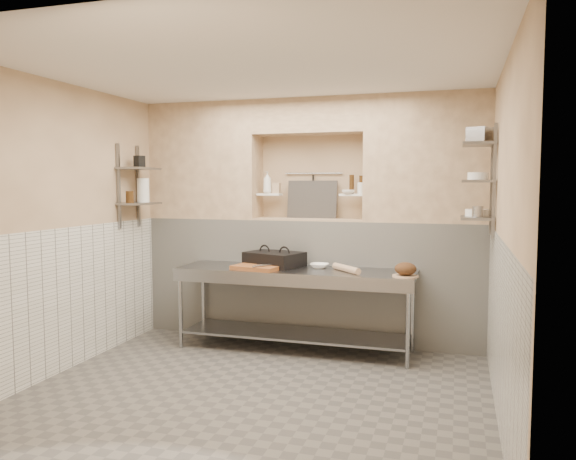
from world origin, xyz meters
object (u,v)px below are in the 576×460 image
at_px(mixing_bowl, 319,266).
at_px(bowl_alcove, 348,192).
at_px(panini_press, 274,259).
at_px(bread_loaf, 405,269).
at_px(jug_left, 143,190).
at_px(bottle_soap, 267,183).
at_px(prep_table, 295,293).
at_px(rolling_pin, 346,269).
at_px(cutting_board, 258,267).

distance_m(mixing_bowl, bowl_alcove, 0.92).
bearing_deg(panini_press, bread_loaf, 8.12).
distance_m(bowl_alcove, jug_left, 2.37).
height_order(bread_loaf, bottle_soap, bottle_soap).
relative_size(bowl_alcove, jug_left, 0.53).
xyz_separation_m(prep_table, rolling_pin, (0.57, -0.02, 0.29)).
xyz_separation_m(cutting_board, mixing_bowl, (0.62, 0.29, 0.00)).
distance_m(panini_press, mixing_bowl, 0.52).
bearing_deg(bowl_alcove, bread_loaf, -43.18).
xyz_separation_m(mixing_bowl, jug_left, (-2.06, -0.21, 0.83)).
bearing_deg(mixing_bowl, panini_press, -177.13).
height_order(cutting_board, bottle_soap, bottle_soap).
relative_size(prep_table, bowl_alcove, 17.82).
bearing_deg(rolling_pin, prep_table, 177.77).
distance_m(panini_press, bowl_alcove, 1.13).
distance_m(mixing_bowl, rolling_pin, 0.38).
bearing_deg(mixing_bowl, jug_left, -174.16).
bearing_deg(bread_loaf, bottle_soap, 158.08).
bearing_deg(rolling_pin, mixing_bowl, 151.22).
xyz_separation_m(prep_table, cutting_board, (-0.38, -0.13, 0.28)).
distance_m(cutting_board, mixing_bowl, 0.68).
xyz_separation_m(cutting_board, bowl_alcove, (0.87, 0.64, 0.81)).
height_order(mixing_bowl, bottle_soap, bottle_soap).
distance_m(panini_press, jug_left, 1.73).
relative_size(rolling_pin, jug_left, 1.66).
xyz_separation_m(bottle_soap, jug_left, (-1.33, -0.57, -0.09)).
height_order(bread_loaf, bowl_alcove, bowl_alcove).
bearing_deg(mixing_bowl, bread_loaf, -18.47).
height_order(prep_table, bowl_alcove, bowl_alcove).
xyz_separation_m(cutting_board, jug_left, (-1.44, 0.08, 0.83)).
distance_m(bread_loaf, bowl_alcove, 1.23).
height_order(cutting_board, mixing_bowl, mixing_bowl).
xyz_separation_m(panini_press, cutting_board, (-0.11, -0.26, -0.06)).
bearing_deg(mixing_bowl, bowl_alcove, 54.56).
bearing_deg(panini_press, prep_table, -6.85).
relative_size(cutting_board, jug_left, 1.81).
bearing_deg(mixing_bowl, rolling_pin, -28.78).
relative_size(cutting_board, bowl_alcove, 3.43).
height_order(mixing_bowl, jug_left, jug_left).
bearing_deg(bottle_soap, jug_left, -156.83).
relative_size(panini_press, jug_left, 2.55).
xyz_separation_m(prep_table, mixing_bowl, (0.24, 0.16, 0.28)).
bearing_deg(bottle_soap, cutting_board, -80.51).
bearing_deg(bottle_soap, rolling_pin, -27.05).
bearing_deg(bottle_soap, prep_table, -46.77).
height_order(mixing_bowl, bowl_alcove, bowl_alcove).
relative_size(mixing_bowl, bowl_alcove, 1.40).
height_order(bowl_alcove, jug_left, jug_left).
relative_size(cutting_board, bread_loaf, 2.30).
relative_size(panini_press, rolling_pin, 1.53).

